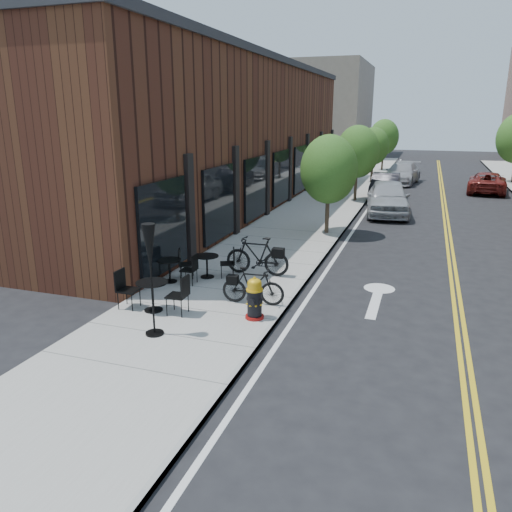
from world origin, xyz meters
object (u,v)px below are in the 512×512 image
(parked_car_a, at_px, (388,198))
(bistro_set_a, at_px, (152,292))
(bistro_set_b, at_px, (169,267))
(patio_umbrella, at_px, (150,256))
(bistro_set_c, at_px, (207,263))
(fire_hydrant, at_px, (255,299))
(parked_car_b, at_px, (385,186))
(parked_car_far, at_px, (487,182))
(bicycle_right, at_px, (253,286))
(bicycle_left, at_px, (257,256))
(parked_car_c, at_px, (402,173))

(parked_car_a, bearing_deg, bistro_set_a, -112.63)
(bistro_set_b, relative_size, patio_umbrella, 0.65)
(bistro_set_c, relative_size, patio_umbrella, 0.66)
(bistro_set_c, bearing_deg, bistro_set_b, -162.30)
(fire_hydrant, xyz_separation_m, bistro_set_b, (-3.08, 1.67, -0.05))
(bistro_set_c, xyz_separation_m, parked_car_b, (3.58, 16.70, 0.16))
(fire_hydrant, relative_size, patio_umbrella, 0.41)
(parked_car_a, xyz_separation_m, parked_car_far, (5.19, 8.91, -0.18))
(fire_hydrant, relative_size, bicycle_right, 0.63)
(bicycle_left, bearing_deg, patio_umbrella, -11.55)
(bistro_set_c, distance_m, parked_car_far, 22.73)
(bicycle_left, xyz_separation_m, bistro_set_a, (-1.47, -3.45, -0.09))
(bistro_set_b, xyz_separation_m, bistro_set_c, (0.82, 0.71, 0.00))
(parked_car_b, distance_m, parked_car_far, 7.00)
(bicycle_left, height_order, parked_car_b, parked_car_b)
(bistro_set_b, bearing_deg, bistro_set_c, 37.77)
(bicycle_right, distance_m, parked_car_a, 13.56)
(parked_car_c, bearing_deg, bistro_set_a, -91.91)
(parked_car_a, bearing_deg, bistro_set_b, -117.64)
(bistro_set_b, xyz_separation_m, parked_car_c, (4.96, 24.01, 0.16))
(bistro_set_b, bearing_deg, bicycle_left, 30.89)
(bicycle_right, relative_size, parked_car_a, 0.33)
(bistro_set_c, xyz_separation_m, parked_car_c, (4.14, 23.29, 0.16))
(bistro_set_c, height_order, patio_umbrella, patio_umbrella)
(bistro_set_b, height_order, patio_umbrella, patio_umbrella)
(fire_hydrant, relative_size, parked_car_far, 0.22)
(patio_umbrella, bearing_deg, bicycle_left, 80.48)
(bicycle_left, height_order, bistro_set_b, bicycle_left)
(parked_car_b, bearing_deg, fire_hydrant, -94.72)
(bicycle_left, xyz_separation_m, parked_car_a, (2.81, 11.12, 0.13))
(bistro_set_c, bearing_deg, bicycle_right, -61.96)
(bistro_set_c, xyz_separation_m, patio_umbrella, (0.51, -3.90, 1.31))
(parked_car_c, bearing_deg, bicycle_left, -89.67)
(fire_hydrant, xyz_separation_m, patio_umbrella, (-1.75, -1.51, 1.26))
(fire_hydrant, distance_m, bistro_set_a, 2.47)
(bistro_set_a, distance_m, bistro_set_b, 2.12)
(bicycle_right, relative_size, patio_umbrella, 0.65)
(fire_hydrant, relative_size, bistro_set_c, 0.63)
(bistro_set_c, height_order, parked_car_b, parked_car_b)
(parked_car_c, bearing_deg, bistro_set_c, -92.55)
(bistro_set_a, xyz_separation_m, parked_car_far, (9.48, 23.48, 0.04))
(bistro_set_b, bearing_deg, patio_umbrella, -70.47)
(parked_car_b, relative_size, parked_car_far, 0.94)
(patio_umbrella, xyz_separation_m, parked_car_c, (3.63, 27.19, -1.15))
(bistro_set_c, height_order, parked_car_c, parked_car_c)
(fire_hydrant, xyz_separation_m, bistro_set_c, (-2.26, 2.38, -0.05))
(bistro_set_a, bearing_deg, bicycle_right, 27.71)
(bistro_set_a, relative_size, parked_car_far, 0.38)
(parked_car_b, bearing_deg, parked_car_a, -84.67)
(parked_car_a, distance_m, parked_car_c, 11.46)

